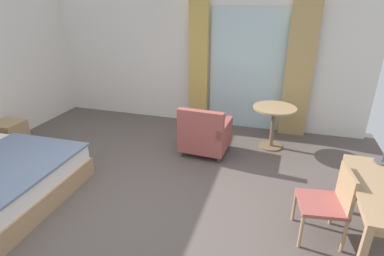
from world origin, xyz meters
The scene contains 9 objects.
ground centered at (0.00, 0.00, -0.05)m, with size 6.85×6.60×0.10m, color #564C47.
wall_back centered at (0.00, 3.04, 1.31)m, with size 6.45×0.12×2.62m, color silver.
balcony_glass_door centered at (0.96, 2.96, 1.15)m, with size 1.43×0.02×2.30m, color silver.
curtain_panel_left centered at (0.03, 2.86, 1.22)m, with size 0.37×0.10×2.44m, color tan.
curtain_panel_right centered at (1.90, 2.86, 1.22)m, with size 0.48×0.10×2.44m, color tan.
nightstand centered at (-2.83, 0.84, 0.23)m, with size 0.44×0.44×0.46m.
desk_chair centered at (2.25, 0.07, 0.47)m, with size 0.53×0.53×0.84m.
armchair_by_window centered at (0.50, 1.59, 0.34)m, with size 0.78×0.75×0.84m.
round_cafe_table centered at (1.57, 2.16, 0.55)m, with size 0.72×0.72×0.74m.
Camera 1 is at (1.62, -2.85, 2.42)m, focal length 28.25 mm.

